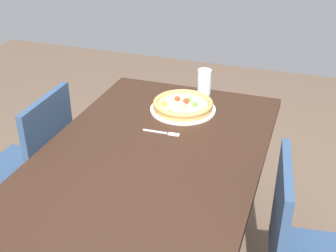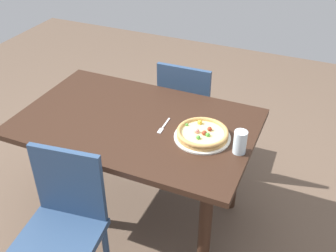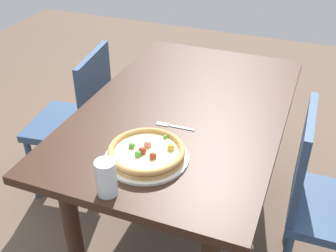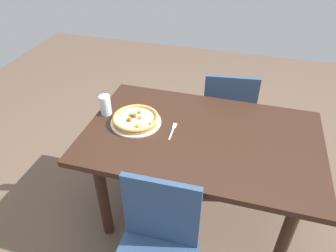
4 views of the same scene
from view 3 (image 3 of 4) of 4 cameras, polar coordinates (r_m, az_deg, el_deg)
ground_plane at (r=2.31m, az=2.01°, el=-13.37°), size 6.00×6.00×0.00m
dining_table at (r=1.91m, az=2.37°, el=-0.09°), size 1.39×0.88×0.74m
chair_near at (r=1.87m, az=20.78°, el=-9.51°), size 0.41×0.41×0.87m
chair_far at (r=2.32m, az=-12.31°, el=0.98°), size 0.45×0.45×0.87m
plate at (r=1.53m, az=-2.97°, el=-4.38°), size 0.31×0.31×0.01m
pizza at (r=1.51m, az=-2.98°, el=-3.61°), size 0.29×0.29×0.05m
fork at (r=1.71m, az=0.57°, el=0.01°), size 0.02×0.17×0.00m
drinking_glass at (r=1.36m, az=-8.54°, el=-7.13°), size 0.07×0.07×0.13m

